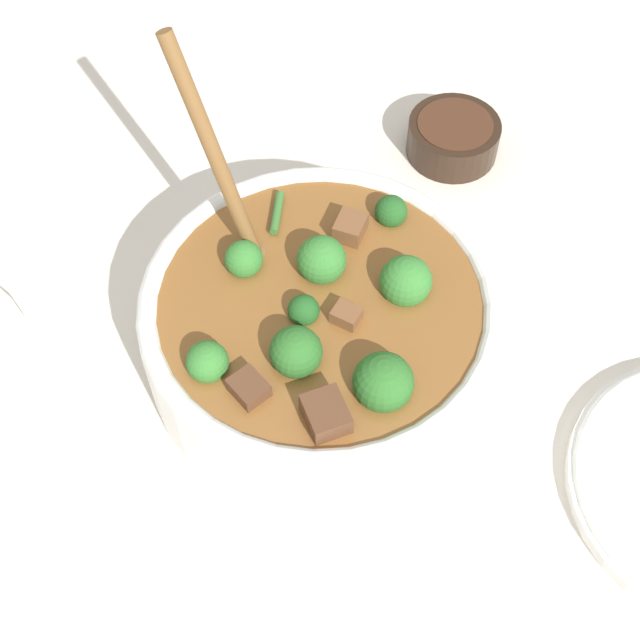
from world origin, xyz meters
name	(u,v)px	position (x,y,z in m)	size (l,w,h in m)	color
ground_plane	(320,356)	(0.00, 0.00, 0.00)	(4.00, 4.00, 0.00)	silver
stew_bowl	(320,324)	(0.00, 0.00, 0.05)	(0.28, 0.28, 0.25)	white
condiment_bowl	(453,136)	(-0.24, 0.12, 0.02)	(0.09, 0.09, 0.04)	black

